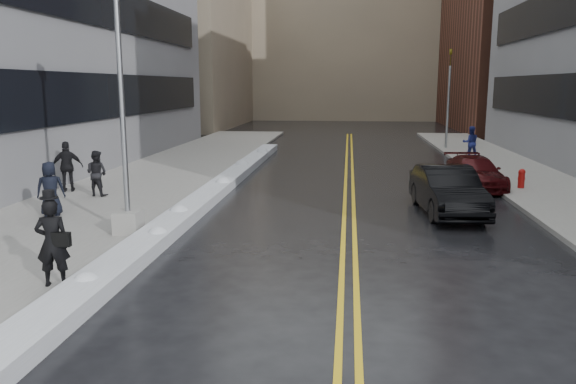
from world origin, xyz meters
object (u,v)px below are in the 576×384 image
(lamppost, at_px, (124,143))
(pedestrian_fedora, at_px, (52,243))
(car_black, at_px, (447,190))
(pedestrian_b, at_px, (97,173))
(car_maroon, at_px, (474,173))
(traffic_signal, at_px, (449,95))
(fire_hydrant, at_px, (522,177))
(pedestrian_c, at_px, (50,189))
(pedestrian_east, at_px, (470,143))
(pedestrian_d, at_px, (68,167))

(lamppost, distance_m, pedestrian_fedora, 4.24)
(pedestrian_fedora, bearing_deg, car_black, -152.83)
(pedestrian_b, distance_m, car_maroon, 14.26)
(traffic_signal, height_order, pedestrian_fedora, traffic_signal)
(lamppost, bearing_deg, traffic_signal, 61.79)
(lamppost, bearing_deg, fire_hydrant, 33.04)
(lamppost, height_order, fire_hydrant, lamppost)
(pedestrian_b, distance_m, pedestrian_c, 3.08)
(pedestrian_c, distance_m, pedestrian_east, 21.30)
(pedestrian_east, bearing_deg, traffic_signal, -88.24)
(traffic_signal, relative_size, pedestrian_east, 3.49)
(traffic_signal, xyz_separation_m, pedestrian_c, (-14.85, -20.31, -2.44))
(fire_hydrant, xyz_separation_m, car_black, (-3.44, -4.11, 0.20))
(pedestrian_fedora, relative_size, pedestrian_b, 1.08)
(pedestrian_b, distance_m, car_black, 11.92)
(lamppost, distance_m, pedestrian_c, 3.83)
(pedestrian_b, bearing_deg, pedestrian_d, -14.57)
(lamppost, height_order, car_maroon, lamppost)
(pedestrian_fedora, relative_size, pedestrian_east, 1.01)
(lamppost, height_order, pedestrian_fedora, lamppost)
(pedestrian_b, bearing_deg, pedestrian_fedora, 121.11)
(traffic_signal, bearing_deg, fire_hydrant, -87.95)
(traffic_signal, bearing_deg, car_black, -99.23)
(pedestrian_b, xyz_separation_m, pedestrian_d, (-1.42, 0.69, 0.12))
(lamppost, xyz_separation_m, car_maroon, (10.69, 8.62, -1.92))
(pedestrian_east, bearing_deg, car_black, 73.52)
(pedestrian_fedora, relative_size, car_black, 0.38)
(fire_hydrant, distance_m, pedestrian_east, 8.62)
(traffic_signal, xyz_separation_m, pedestrian_east, (0.35, -5.40, -2.39))
(traffic_signal, height_order, pedestrian_east, traffic_signal)
(pedestrian_fedora, bearing_deg, pedestrian_east, -135.08)
(pedestrian_fedora, distance_m, pedestrian_east, 23.84)
(traffic_signal, height_order, car_maroon, traffic_signal)
(pedestrian_east, bearing_deg, pedestrian_b, 35.99)
(lamppost, relative_size, pedestrian_fedora, 4.41)
(fire_hydrant, distance_m, pedestrian_fedora, 17.09)
(car_maroon, bearing_deg, pedestrian_d, -172.28)
(fire_hydrant, bearing_deg, pedestrian_c, -157.66)
(lamppost, distance_m, car_black, 9.84)
(fire_hydrant, bearing_deg, pedestrian_fedora, -135.57)
(pedestrian_east, xyz_separation_m, car_maroon, (-1.46, -7.98, -0.39))
(pedestrian_d, bearing_deg, car_maroon, 170.69)
(pedestrian_fedora, relative_size, car_maroon, 0.41)
(traffic_signal, xyz_separation_m, car_black, (-2.94, -18.11, -2.66))
(traffic_signal, distance_m, pedestrian_d, 23.31)
(fire_hydrant, distance_m, car_black, 5.37)
(pedestrian_fedora, height_order, car_maroon, pedestrian_fedora)
(pedestrian_fedora, height_order, pedestrian_d, pedestrian_d)
(fire_hydrant, xyz_separation_m, pedestrian_east, (-0.15, 8.60, 0.46))
(pedestrian_fedora, xyz_separation_m, pedestrian_d, (-4.56, 9.42, 0.06))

